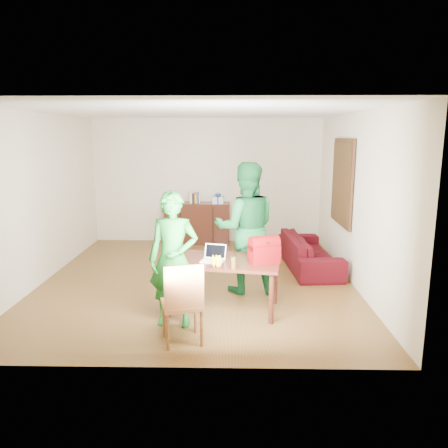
{
  "coord_description": "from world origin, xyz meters",
  "views": [
    {
      "loc": [
        0.58,
        -6.84,
        2.35
      ],
      "look_at": [
        0.45,
        -1.01,
        1.16
      ],
      "focal_mm": 35.0,
      "sensor_mm": 36.0,
      "label": 1
    }
  ],
  "objects_px": {
    "red_bag": "(264,252)",
    "laptop": "(213,258)",
    "sofa": "(309,252)",
    "table": "(224,266)",
    "bottle": "(233,262)",
    "person_far": "(246,228)",
    "chair": "(182,319)",
    "person_near": "(173,259)"
  },
  "relations": [
    {
      "from": "red_bag",
      "to": "laptop",
      "type": "bearing_deg",
      "value": 157.1
    },
    {
      "from": "laptop",
      "to": "sofa",
      "type": "bearing_deg",
      "value": 65.49
    },
    {
      "from": "table",
      "to": "red_bag",
      "type": "xyz_separation_m",
      "value": [
        0.53,
        -0.12,
        0.23
      ]
    },
    {
      "from": "table",
      "to": "bottle",
      "type": "distance_m",
      "value": 0.46
    },
    {
      "from": "table",
      "to": "sofa",
      "type": "distance_m",
      "value": 2.49
    },
    {
      "from": "person_far",
      "to": "red_bag",
      "type": "relative_size",
      "value": 5.13
    },
    {
      "from": "chair",
      "to": "person_near",
      "type": "height_order",
      "value": "person_near"
    },
    {
      "from": "person_near",
      "to": "table",
      "type": "bearing_deg",
      "value": 43.05
    },
    {
      "from": "table",
      "to": "laptop",
      "type": "xyz_separation_m",
      "value": [
        -0.15,
        -0.09,
        0.13
      ]
    },
    {
      "from": "chair",
      "to": "red_bag",
      "type": "distance_m",
      "value": 1.42
    },
    {
      "from": "bottle",
      "to": "red_bag",
      "type": "distance_m",
      "value": 0.49
    },
    {
      "from": "person_near",
      "to": "person_far",
      "type": "bearing_deg",
      "value": 57.77
    },
    {
      "from": "chair",
      "to": "laptop",
      "type": "xyz_separation_m",
      "value": [
        0.31,
        0.88,
        0.47
      ]
    },
    {
      "from": "table",
      "to": "person_near",
      "type": "relative_size",
      "value": 0.96
    },
    {
      "from": "person_far",
      "to": "sofa",
      "type": "bearing_deg",
      "value": -137.7
    },
    {
      "from": "chair",
      "to": "sofa",
      "type": "xyz_separation_m",
      "value": [
        1.95,
        2.93,
        0.0
      ]
    },
    {
      "from": "person_far",
      "to": "bottle",
      "type": "height_order",
      "value": "person_far"
    },
    {
      "from": "chair",
      "to": "bottle",
      "type": "bearing_deg",
      "value": 28.34
    },
    {
      "from": "table",
      "to": "chair",
      "type": "bearing_deg",
      "value": -105.85
    },
    {
      "from": "table",
      "to": "red_bag",
      "type": "height_order",
      "value": "red_bag"
    },
    {
      "from": "chair",
      "to": "laptop",
      "type": "relative_size",
      "value": 2.88
    },
    {
      "from": "table",
      "to": "chair",
      "type": "xyz_separation_m",
      "value": [
        -0.45,
        -0.97,
        -0.34
      ]
    },
    {
      "from": "laptop",
      "to": "red_bag",
      "type": "relative_size",
      "value": 0.88
    },
    {
      "from": "person_near",
      "to": "red_bag",
      "type": "distance_m",
      "value": 1.19
    },
    {
      "from": "laptop",
      "to": "bottle",
      "type": "bearing_deg",
      "value": -34.83
    },
    {
      "from": "bottle",
      "to": "sofa",
      "type": "height_order",
      "value": "bottle"
    },
    {
      "from": "chair",
      "to": "bottle",
      "type": "height_order",
      "value": "chair"
    },
    {
      "from": "sofa",
      "to": "bottle",
      "type": "bearing_deg",
      "value": 145.8
    },
    {
      "from": "chair",
      "to": "sofa",
      "type": "bearing_deg",
      "value": 40.69
    },
    {
      "from": "bottle",
      "to": "person_near",
      "type": "bearing_deg",
      "value": -173.83
    },
    {
      "from": "chair",
      "to": "laptop",
      "type": "distance_m",
      "value": 1.04
    },
    {
      "from": "table",
      "to": "bottle",
      "type": "height_order",
      "value": "bottle"
    },
    {
      "from": "person_far",
      "to": "laptop",
      "type": "height_order",
      "value": "person_far"
    },
    {
      "from": "person_far",
      "to": "red_bag",
      "type": "bearing_deg",
      "value": 100.54
    },
    {
      "from": "laptop",
      "to": "bottle",
      "type": "xyz_separation_m",
      "value": [
        0.28,
        -0.32,
        0.05
      ]
    },
    {
      "from": "table",
      "to": "person_near",
      "type": "bearing_deg",
      "value": -132.19
    },
    {
      "from": "person_far",
      "to": "sofa",
      "type": "distance_m",
      "value": 1.83
    },
    {
      "from": "person_near",
      "to": "sofa",
      "type": "relative_size",
      "value": 0.86
    },
    {
      "from": "laptop",
      "to": "chair",
      "type": "bearing_deg",
      "value": -95.17
    },
    {
      "from": "chair",
      "to": "person_far",
      "type": "relative_size",
      "value": 0.49
    },
    {
      "from": "chair",
      "to": "red_bag",
      "type": "xyz_separation_m",
      "value": [
        0.98,
        0.85,
        0.57
      ]
    },
    {
      "from": "sofa",
      "to": "chair",
      "type": "bearing_deg",
      "value": 142.16
    }
  ]
}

